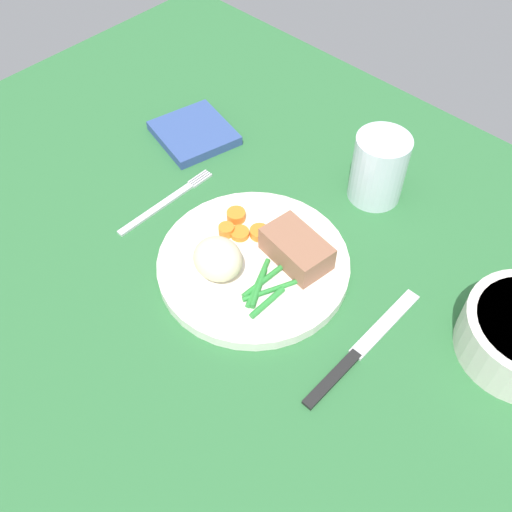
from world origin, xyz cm
name	(u,v)px	position (x,y,z in cm)	size (l,w,h in cm)	color
dining_table	(253,273)	(0.00, 0.00, 1.00)	(120.00, 90.00, 2.00)	#2D6B38
dinner_plate	(256,265)	(0.33, 0.13, 2.80)	(24.44, 24.44, 1.60)	white
meat_portion	(297,249)	(3.62, 3.98, 5.37)	(8.70, 5.26, 3.54)	#936047
mashed_potatoes	(218,259)	(-1.87, -4.26, 6.10)	(6.31, 5.74, 5.00)	beige
carrot_slices	(241,227)	(-4.77, 2.63, 4.16)	(6.81, 5.04, 1.30)	orange
green_beans	(264,288)	(4.08, -2.46, 3.96)	(5.54, 8.72, 0.79)	#2D8C38
fork	(166,202)	(-16.94, -0.12, 2.20)	(1.44, 16.60, 0.40)	silver
knife	(361,349)	(17.29, -0.15, 2.20)	(1.70, 20.50, 0.64)	black
water_glass	(378,172)	(3.13, 21.46, 6.30)	(7.49, 7.49, 9.95)	silver
napkin	(194,133)	(-24.70, 12.43, 2.74)	(11.36, 10.69, 1.48)	#334C8C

